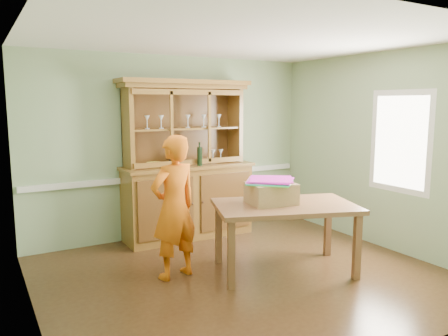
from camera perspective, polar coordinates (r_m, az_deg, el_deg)
floor at (r=5.28m, az=2.66°, el=-13.84°), size 4.50×4.50×0.00m
ceiling at (r=4.93m, az=2.88°, el=16.57°), size 4.50×4.50×0.00m
wall_back at (r=6.69m, az=-6.56°, el=2.80°), size 4.50×0.00×4.50m
wall_left at (r=4.18m, az=-24.18°, el=-1.28°), size 0.00×4.00×4.00m
wall_right at (r=6.42m, az=19.91°, el=2.12°), size 0.00×4.00×4.00m
wall_front at (r=3.44m, az=21.10°, el=-3.04°), size 4.50×0.00×4.50m
chair_rail at (r=6.72m, az=-6.41°, el=-1.03°), size 4.41×0.05×0.08m
framed_map at (r=4.45m, az=-24.48°, el=1.86°), size 0.03×0.60×0.46m
window_panel at (r=6.21m, az=21.97°, el=3.20°), size 0.03×0.96×1.36m
china_hutch at (r=6.56m, az=-4.83°, el=-1.98°), size 1.99×0.66×2.34m
dining_table at (r=5.26m, az=7.96°, el=-5.71°), size 1.87×1.48×0.82m
cardboard_box at (r=5.21m, az=6.18°, el=-3.30°), size 0.59×0.50×0.25m
kite_stack at (r=5.20m, az=6.01°, el=-1.69°), size 0.70×0.70×0.04m
person at (r=5.02m, az=-6.54°, el=-5.12°), size 0.68×0.52×1.66m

